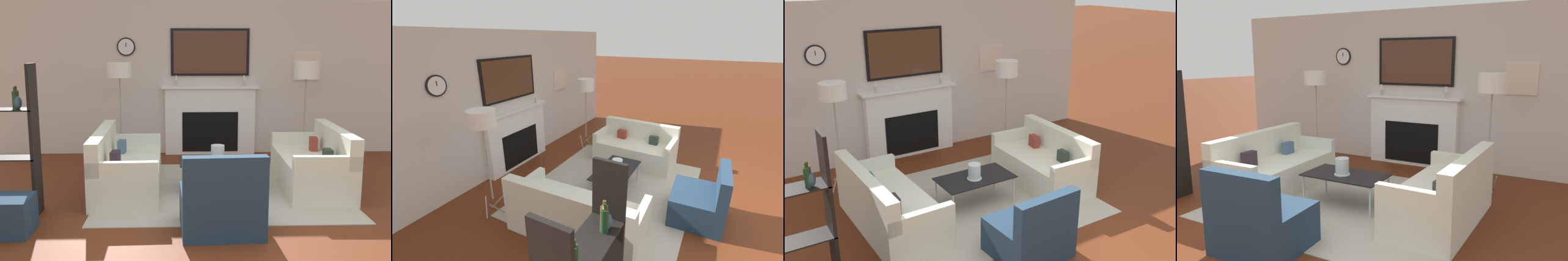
{
  "view_description": "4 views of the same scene",
  "coord_description": "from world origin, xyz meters",
  "views": [
    {
      "loc": [
        -0.52,
        -3.92,
        1.85
      ],
      "look_at": [
        -0.32,
        2.34,
        0.74
      ],
      "focal_mm": 42.0,
      "sensor_mm": 36.0,
      "label": 1
    },
    {
      "loc": [
        -3.77,
        0.44,
        2.58
      ],
      "look_at": [
        0.28,
        2.61,
        0.92
      ],
      "focal_mm": 24.0,
      "sensor_mm": 36.0,
      "label": 2
    },
    {
      "loc": [
        -2.99,
        -3.02,
        3.11
      ],
      "look_at": [
        0.26,
        2.22,
        0.95
      ],
      "focal_mm": 42.0,
      "sensor_mm": 36.0,
      "label": 3
    },
    {
      "loc": [
        2.48,
        -2.03,
        1.85
      ],
      "look_at": [
        0.1,
        2.43,
        0.9
      ],
      "focal_mm": 35.0,
      "sensor_mm": 36.0,
      "label": 4
    }
  ],
  "objects": [
    {
      "name": "ground_plane",
      "position": [
        0.0,
        0.0,
        0.0
      ],
      "size": [
        60.0,
        60.0,
        0.0
      ],
      "primitive_type": "plane",
      "color": "#5A2611"
    },
    {
      "name": "fireplace_wall",
      "position": [
        0.0,
        4.22,
        1.23
      ],
      "size": [
        7.59,
        0.28,
        2.7
      ],
      "color": "beige",
      "rests_on": "ground_plane"
    },
    {
      "name": "area_rug",
      "position": [
        0.0,
        1.98,
        0.01
      ],
      "size": [
        3.13,
        2.66,
        0.01
      ],
      "color": "#A9A190",
      "rests_on": "ground_plane"
    },
    {
      "name": "couch_left",
      "position": [
        -1.27,
        1.97,
        0.28
      ],
      "size": [
        0.87,
        1.84,
        0.82
      ],
      "color": "beige",
      "rests_on": "ground_plane"
    },
    {
      "name": "couch_right",
      "position": [
        1.26,
        1.98,
        0.3
      ],
      "size": [
        0.86,
        1.65,
        0.83
      ],
      "color": "beige",
      "rests_on": "ground_plane"
    },
    {
      "name": "armchair",
      "position": [
        -0.11,
        0.52,
        0.28
      ],
      "size": [
        0.85,
        0.77,
        0.86
      ],
      "color": "#1E3348",
      "rests_on": "ground_plane"
    },
    {
      "name": "coffee_table",
      "position": [
        -0.01,
        1.91,
        0.38
      ],
      "size": [
        1.05,
        0.58,
        0.41
      ],
      "color": "black",
      "rests_on": "ground_plane"
    },
    {
      "name": "hurricane_candle",
      "position": [
        -0.04,
        1.88,
        0.51
      ],
      "size": [
        0.2,
        0.2,
        0.22
      ],
      "color": "silver",
      "rests_on": "coffee_table"
    },
    {
      "name": "floor_lamp_left",
      "position": [
        -1.48,
        3.31,
        1.51
      ],
      "size": [
        0.38,
        0.38,
        1.66
      ],
      "color": "#9E998E",
      "rests_on": "ground_plane"
    },
    {
      "name": "floor_lamp_right",
      "position": [
        1.48,
        3.31,
        1.51
      ],
      "size": [
        0.39,
        0.39,
        1.67
      ],
      "color": "#9E998E",
      "rests_on": "ground_plane"
    },
    {
      "name": "ottoman",
      "position": [
        -2.26,
        0.54,
        0.19
      ],
      "size": [
        0.44,
        0.44,
        0.39
      ],
      "color": "#1E3348",
      "rests_on": "ground_plane"
    }
  ]
}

